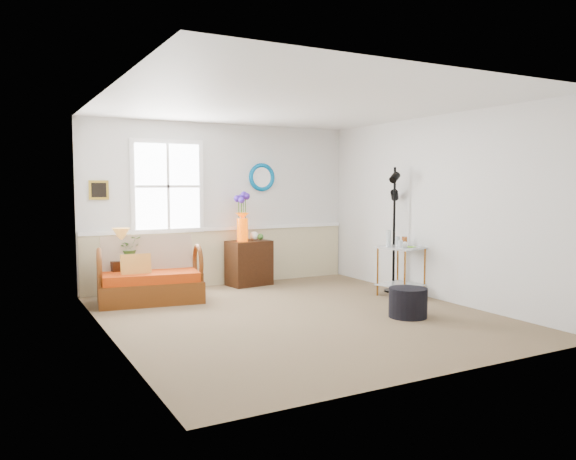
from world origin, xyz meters
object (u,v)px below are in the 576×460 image
floor_lamp (394,230)px  loveseat (150,270)px  side_table (401,271)px  ottoman (408,303)px  lamp_stand (121,280)px  cabinet (249,263)px

floor_lamp → loveseat: bearing=144.6°
side_table → floor_lamp: floor_lamp is taller
loveseat → floor_lamp: floor_lamp is taller
loveseat → side_table: loveseat is taller
side_table → ottoman: size_ratio=1.53×
loveseat → lamp_stand: loveseat is taller
floor_lamp → ottoman: floor_lamp is taller
loveseat → side_table: size_ratio=1.92×
cabinet → ottoman: bearing=-82.3°
loveseat → side_table: 3.60m
cabinet → side_table: (1.60, -1.86, 0.00)m
side_table → ottoman: (-0.79, -1.08, -0.18)m
floor_lamp → lamp_stand: bearing=140.9°
cabinet → ottoman: (0.81, -2.94, -0.18)m
loveseat → cabinet: loveseat is taller
loveseat → lamp_stand: size_ratio=2.47×
loveseat → side_table: bearing=-13.2°
side_table → floor_lamp: size_ratio=0.38×
loveseat → ottoman: loveseat is taller
loveseat → floor_lamp: (3.45, -1.02, 0.49)m
cabinet → floor_lamp: bearing=-50.5°
side_table → ottoman: side_table is taller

